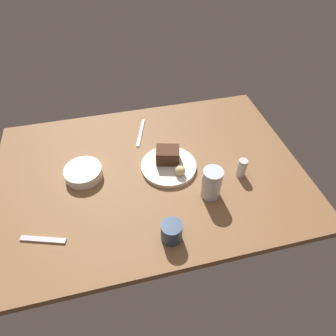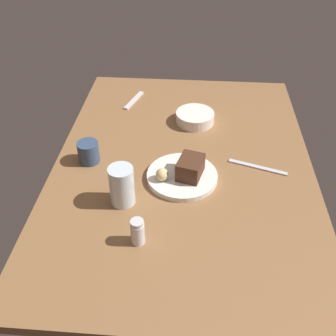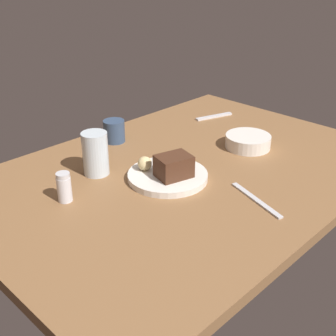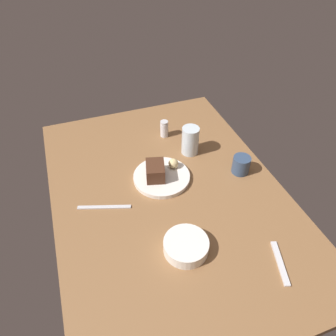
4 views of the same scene
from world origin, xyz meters
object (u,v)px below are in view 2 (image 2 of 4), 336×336
dessert_plate (182,176)px  side_bowl (195,117)px  butter_knife (258,167)px  salt_shaker (138,232)px  water_glass (122,186)px  bread_roll (162,175)px  coffee_cup (89,152)px  chocolate_cake_slice (190,167)px  dessert_spoon (134,100)px

dessert_plate → side_bowl: side_bowl is taller
side_bowl → butter_knife: 33.32cm
dessert_plate → salt_shaker: bearing=-20.8°
water_glass → bread_roll: bearing=129.0°
bread_roll → water_glass: 13.91cm
side_bowl → coffee_cup: 43.12cm
bread_roll → water_glass: water_glass is taller
water_glass → side_bowl: (-44.66, 19.76, -4.06)cm
butter_knife → bread_roll: bearing=-143.2°
chocolate_cake_slice → bread_roll: size_ratio=2.30×
dessert_plate → coffee_cup: bearing=-102.1°
chocolate_cake_slice → bread_roll: 8.91cm
side_bowl → coffee_cup: size_ratio=1.98×
side_bowl → butter_knife: size_ratio=0.75×
chocolate_cake_slice → water_glass: size_ratio=0.74×
side_bowl → coffee_cup: bearing=-52.1°
salt_shaker → side_bowl: salt_shaker is taller
side_bowl → water_glass: bearing=-23.9°
salt_shaker → side_bowl: bearing=167.3°
coffee_cup → dessert_spoon: size_ratio=0.48×
side_bowl → coffee_cup: (26.48, -34.00, 1.54)cm
chocolate_cake_slice → bread_roll: bearing=-71.4°
dessert_plate → bread_roll: bearing=-62.7°
water_glass → side_bowl: bearing=156.1°
chocolate_cake_slice → side_bowl: 33.34cm
salt_shaker → coffee_cup: 38.84cm
chocolate_cake_slice → butter_knife: 23.30cm
side_bowl → coffee_cup: coffee_cup is taller
dessert_spoon → coffee_cup: bearing=-174.2°
dessert_plate → coffee_cup: 31.49cm
coffee_cup → dessert_spoon: (-40.63, 8.80, -3.25)cm
dessert_plate → dessert_spoon: bearing=-155.1°
dessert_spoon → salt_shaker: bearing=-152.9°
water_glass → dessert_spoon: water_glass is taller
dessert_plate → side_bowl: (-33.07, 3.33, 1.19)cm
dessert_plate → water_glass: (11.59, -16.42, 5.25)cm
chocolate_cake_slice → dessert_spoon: (-47.37, -24.48, -4.40)cm
bread_roll → butter_knife: size_ratio=0.21×
coffee_cup → butter_knife: size_ratio=0.38×
salt_shaker → butter_knife: bearing=134.4°
chocolate_cake_slice → butter_knife: bearing=108.8°
chocolate_cake_slice → coffee_cup: size_ratio=1.26×
chocolate_cake_slice → bread_roll: (2.83, -8.38, -1.04)cm
butter_knife → salt_shaker: bearing=-117.6°
chocolate_cake_slice → butter_knife: (-7.36, 21.65, -4.50)cm
bread_roll → butter_knife: bearing=108.7°
side_bowl → dessert_plate: bearing=-5.8°
coffee_cup → butter_knife: 55.03cm
bread_roll → dessert_spoon: bread_roll is taller
bread_roll → salt_shaker: (23.32, -4.24, 0.10)cm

